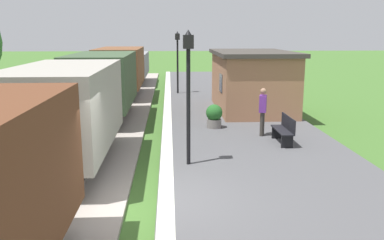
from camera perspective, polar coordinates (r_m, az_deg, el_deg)
name	(u,v)px	position (r m, az deg, el deg)	size (l,w,h in m)	color
ground_plane	(148,211)	(9.29, -6.16, -12.52)	(160.00, 160.00, 0.00)	#3D6628
platform_slab	(290,202)	(9.61, 13.63, -11.12)	(6.00, 60.00, 0.25)	#4C4C4F
platform_edge_stripe	(166,199)	(9.17, -3.65, -11.06)	(0.36, 60.00, 0.01)	silver
track_ballast	(38,211)	(9.69, -20.80, -11.80)	(3.80, 60.00, 0.12)	#9E9389
rail_near	(71,204)	(9.45, -16.62, -11.27)	(0.07, 60.00, 0.14)	slate
rail_far	(4,206)	(9.88, -24.91, -10.87)	(0.07, 60.00, 0.14)	slate
freight_train	(101,87)	(17.62, -12.71, 4.58)	(2.50, 32.60, 2.72)	brown
station_hut	(252,80)	(19.48, 8.38, 5.51)	(3.50, 5.80, 2.78)	#9E6B4C
bench_near_hut	(284,129)	(13.86, 12.85, -1.26)	(0.42, 1.50, 0.91)	black
person_waiting	(263,110)	(14.62, 9.89, 1.41)	(0.34, 0.43, 1.71)	#38332D
potted_planter	(214,116)	(15.71, 3.13, 0.60)	(0.64, 0.64, 0.92)	slate
lamp_post_near	(188,73)	(10.96, -0.52, 6.59)	(0.28, 0.28, 3.70)	black
lamp_post_far	(177,51)	(24.63, -2.05, 9.68)	(0.28, 0.28, 3.70)	black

